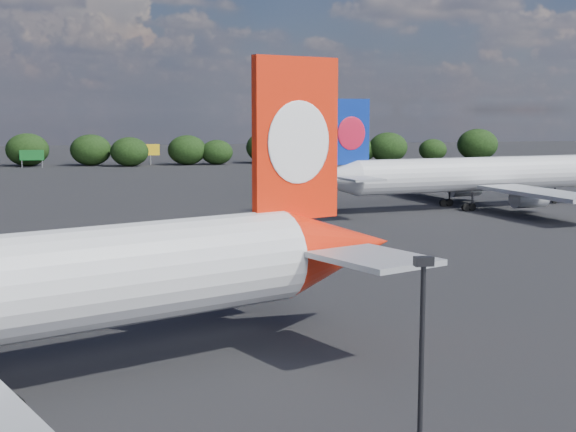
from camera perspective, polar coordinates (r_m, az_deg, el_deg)
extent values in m
plane|color=black|center=(98.51, -14.75, -1.25)|extent=(500.00, 500.00, 0.00)
cone|color=red|center=(53.11, 3.52, -2.23)|extent=(10.54, 8.82, 5.64)
cube|color=red|center=(50.32, 0.57, 5.51)|extent=(5.90, 3.04, 10.15)
ellipsoid|color=white|center=(50.05, 0.80, 5.27)|extent=(4.42, 2.13, 5.19)
ellipsoid|color=white|center=(50.60, 0.34, 5.29)|extent=(4.42, 2.13, 5.19)
cube|color=#A3A5AA|center=(46.92, 6.12, -3.01)|extent=(7.39, 8.25, 0.34)
cube|color=#A3A5AA|center=(56.69, -2.18, -1.14)|extent=(7.39, 8.25, 0.34)
cylinder|color=black|center=(41.26, -19.03, -12.76)|extent=(1.34, 0.97, 1.24)
cylinder|color=silver|center=(123.34, 13.02, 2.91)|extent=(38.99, 11.60, 5.09)
cone|color=silver|center=(111.95, 3.02, 2.64)|extent=(8.89, 6.40, 5.09)
cube|color=navy|center=(112.86, 4.47, 5.99)|extent=(5.60, 1.45, 9.16)
ellipsoid|color=red|center=(112.59, 4.53, 5.89)|extent=(4.25, 0.93, 4.68)
ellipsoid|color=red|center=(113.14, 4.40, 5.90)|extent=(4.25, 0.93, 4.68)
cube|color=#A3A5AA|center=(107.73, 5.23, 2.65)|extent=(5.55, 6.80, 0.31)
cube|color=#A3A5AA|center=(117.84, 2.82, 3.09)|extent=(5.55, 6.80, 0.31)
cube|color=#A3A5AA|center=(114.07, 17.56, 1.57)|extent=(9.99, 21.19, 0.56)
cube|color=#A3A5AA|center=(135.65, 10.58, 2.69)|extent=(9.99, 21.19, 0.56)
cylinder|color=#A3A5AA|center=(119.43, 16.78, 1.22)|extent=(5.48, 3.57, 2.75)
cube|color=#A3A5AA|center=(119.36, 16.79, 1.56)|extent=(2.26, 0.68, 1.22)
cylinder|color=#A3A5AA|center=(132.60, 12.47, 1.96)|extent=(5.48, 3.57, 2.75)
cube|color=#A3A5AA|center=(132.53, 12.48, 2.27)|extent=(2.26, 0.68, 1.22)
cylinder|color=black|center=(120.02, 12.97, 1.08)|extent=(0.33, 0.33, 2.55)
cylinder|color=black|center=(120.13, 12.96, 0.62)|extent=(1.18, 0.64, 1.12)
cylinder|color=black|center=(119.51, 12.52, 0.60)|extent=(1.18, 0.64, 1.12)
cylinder|color=black|center=(125.10, 11.41, 1.38)|extent=(0.33, 0.33, 2.55)
cylinder|color=black|center=(125.20, 11.40, 0.94)|extent=(1.18, 0.64, 1.12)
cylinder|color=black|center=(124.61, 10.97, 0.92)|extent=(1.18, 0.64, 1.12)
cylinder|color=black|center=(132.79, 18.44, 1.47)|extent=(0.28, 0.28, 2.55)
cylinder|color=black|center=(132.90, 18.42, 1.04)|extent=(0.96, 0.51, 0.92)
cube|color=black|center=(23.47, 9.63, -3.19)|extent=(0.55, 0.30, 0.28)
cube|color=#125D20|center=(214.89, -17.76, 4.14)|extent=(6.00, 0.30, 2.60)
cylinder|color=#94969C|center=(215.32, -18.40, 3.54)|extent=(0.20, 0.20, 2.00)
cylinder|color=#94969C|center=(214.76, -17.07, 3.58)|extent=(0.20, 0.20, 2.00)
cube|color=yellow|center=(219.56, -9.77, 4.67)|extent=(5.00, 0.30, 3.00)
cylinder|color=#94969C|center=(219.71, -9.75, 3.95)|extent=(0.30, 0.30, 2.50)
ellipsoid|color=black|center=(221.43, -18.05, 4.51)|extent=(11.17, 9.46, 8.60)
ellipsoid|color=black|center=(218.60, -13.85, 4.58)|extent=(10.74, 9.09, 8.26)
ellipsoid|color=black|center=(213.64, -11.21, 4.50)|extent=(9.91, 8.39, 7.63)
ellipsoid|color=black|center=(217.18, -7.19, 4.68)|extent=(10.34, 8.75, 7.96)
ellipsoid|color=black|center=(217.27, -5.08, 4.54)|extent=(8.68, 7.34, 6.68)
ellipsoid|color=black|center=(221.90, -1.53, 4.91)|extent=(11.46, 9.69, 8.81)
ellipsoid|color=black|center=(221.60, 1.44, 4.82)|extent=(10.59, 8.96, 8.15)
ellipsoid|color=black|center=(226.01, 5.15, 4.66)|extent=(8.73, 7.39, 6.72)
ellipsoid|color=black|center=(226.81, 7.13, 4.86)|extent=(10.97, 9.29, 8.44)
ellipsoid|color=black|center=(236.63, 10.26, 4.65)|extent=(8.21, 6.95, 6.32)
ellipsoid|color=black|center=(240.41, 13.33, 4.96)|extent=(12.00, 10.16, 9.23)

